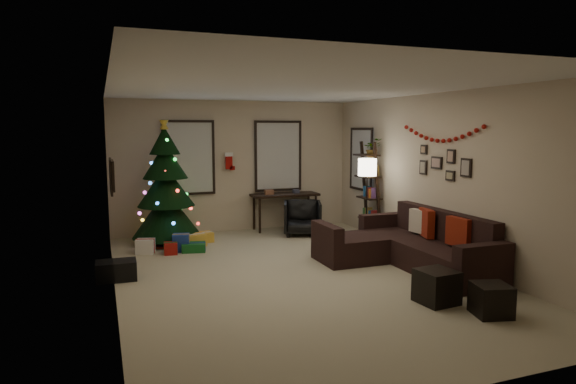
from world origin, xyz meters
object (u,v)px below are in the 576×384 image
at_px(christmas_tree, 166,191).
at_px(desk_chair, 302,218).
at_px(desk, 285,198).
at_px(bookshelf, 370,191).
at_px(sofa, 409,248).

xyz_separation_m(christmas_tree, desk_chair, (2.65, -0.22, -0.63)).
distance_m(desk, bookshelf, 1.86).
relative_size(christmas_tree, desk, 1.67).
height_order(desk, desk_chair, desk).
height_order(sofa, bookshelf, bookshelf).
height_order(christmas_tree, desk, christmas_tree).
relative_size(sofa, bookshelf, 1.43).
distance_m(christmas_tree, bookshelf, 3.90).
relative_size(christmas_tree, desk_chair, 3.41).
bearing_deg(bookshelf, desk, 134.05).
bearing_deg(bookshelf, desk_chair, 149.49).
relative_size(desk, bookshelf, 0.75).
relative_size(sofa, desk, 1.90).
distance_m(sofa, bookshelf, 2.16).
bearing_deg(desk, sofa, -76.08).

